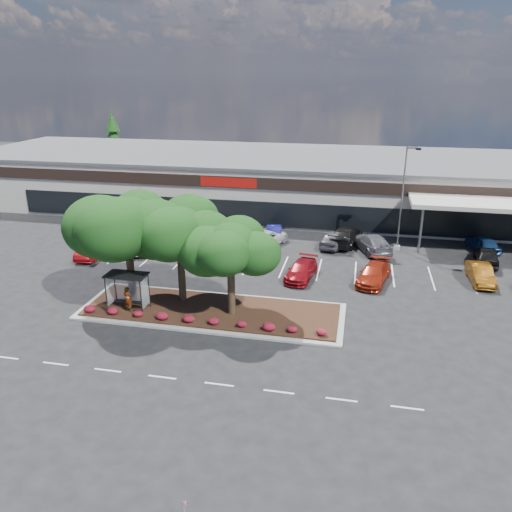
% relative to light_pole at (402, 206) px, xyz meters
% --- Properties ---
extents(ground, '(160.00, 160.00, 0.00)m').
position_rel_light_pole_xyz_m(ground, '(-11.23, -19.95, -4.20)').
color(ground, black).
rests_on(ground, ground).
extents(retail_store, '(80.40, 25.20, 6.25)m').
position_rel_light_pole_xyz_m(retail_store, '(-11.17, 13.95, -1.05)').
color(retail_store, beige).
rests_on(retail_store, ground).
extents(landscape_island, '(18.00, 6.00, 0.26)m').
position_rel_light_pole_xyz_m(landscape_island, '(-13.23, -15.95, -4.08)').
color(landscape_island, '#A0A09B').
rests_on(landscape_island, ground).
extents(lane_markings, '(33.12, 20.06, 0.01)m').
position_rel_light_pole_xyz_m(lane_markings, '(-11.37, -9.53, -4.20)').
color(lane_markings, silver).
rests_on(lane_markings, ground).
extents(shrub_row, '(17.00, 0.80, 0.50)m').
position_rel_light_pole_xyz_m(shrub_row, '(-13.23, -18.05, -3.69)').
color(shrub_row, maroon).
rests_on(shrub_row, landscape_island).
extents(bus_shelter, '(2.75, 1.55, 2.59)m').
position_rel_light_pole_xyz_m(bus_shelter, '(-18.73, -17.00, -1.90)').
color(bus_shelter, black).
rests_on(bus_shelter, landscape_island).
extents(island_tree_west, '(7.20, 7.20, 7.89)m').
position_rel_light_pole_xyz_m(island_tree_west, '(-19.23, -15.45, 0.00)').
color(island_tree_west, '#153A11').
rests_on(island_tree_west, landscape_island).
extents(island_tree_mid, '(6.60, 6.60, 7.32)m').
position_rel_light_pole_xyz_m(island_tree_mid, '(-15.73, -14.75, -0.28)').
color(island_tree_mid, '#153A11').
rests_on(island_tree_mid, landscape_island).
extents(island_tree_east, '(5.80, 5.80, 6.50)m').
position_rel_light_pole_xyz_m(island_tree_east, '(-11.73, -16.25, -0.69)').
color(island_tree_east, '#153A11').
rests_on(island_tree_east, landscape_island).
extents(conifer_north_west, '(4.40, 4.40, 10.00)m').
position_rel_light_pole_xyz_m(conifer_north_west, '(-41.23, 26.05, 0.80)').
color(conifer_north_west, '#153A11').
rests_on(conifer_north_west, ground).
extents(person_waiting, '(0.71, 0.53, 1.76)m').
position_rel_light_pole_xyz_m(person_waiting, '(-18.67, -17.37, -3.06)').
color(person_waiting, '#594C47').
rests_on(person_waiting, landscape_island).
extents(light_pole, '(1.43, 0.63, 9.51)m').
position_rel_light_pole_xyz_m(light_pole, '(0.00, 0.00, 0.00)').
color(light_pole, '#A0A09B').
rests_on(light_pole, ground).
extents(survey_stake, '(0.07, 0.14, 1.14)m').
position_rel_light_pole_xyz_m(survey_stake, '(-9.21, -32.65, -3.47)').
color(survey_stake, tan).
rests_on(survey_stake, ground).
extents(car_0, '(2.04, 4.81, 1.54)m').
position_rel_light_pole_xyz_m(car_0, '(-26.80, -7.43, -3.43)').
color(car_0, maroon).
rests_on(car_0, ground).
extents(car_1, '(3.42, 5.11, 1.59)m').
position_rel_light_pole_xyz_m(car_1, '(-23.54, -5.31, -3.41)').
color(car_1, slate).
rests_on(car_1, ground).
extents(car_2, '(2.23, 5.31, 1.53)m').
position_rel_light_pole_xyz_m(car_2, '(-13.78, -4.52, -3.44)').
color(car_2, '#BABABA').
rests_on(car_2, ground).
extents(car_3, '(3.77, 5.95, 1.60)m').
position_rel_light_pole_xyz_m(car_3, '(-12.72, -4.63, -3.40)').
color(car_3, '#A4A7B0').
rests_on(car_3, ground).
extents(car_4, '(2.55, 4.87, 1.35)m').
position_rel_light_pole_xyz_m(car_4, '(-7.97, -8.64, -3.53)').
color(car_4, maroon).
rests_on(car_4, ground).
extents(car_5, '(3.08, 5.23, 1.42)m').
position_rel_light_pole_xyz_m(car_5, '(-2.32, -8.31, -3.49)').
color(car_5, '#9B2410').
rests_on(car_5, ground).
extents(car_7, '(1.63, 4.39, 1.43)m').
position_rel_light_pole_xyz_m(car_7, '(5.83, -6.57, -3.49)').
color(car_7, '#6D3A09').
rests_on(car_7, ground).
extents(car_9, '(3.84, 6.34, 1.65)m').
position_rel_light_pole_xyz_m(car_9, '(-23.47, -1.34, -3.38)').
color(car_9, '#693004').
rests_on(car_9, ground).
extents(car_10, '(3.21, 5.18, 1.40)m').
position_rel_light_pole_xyz_m(car_10, '(-19.78, 0.40, -3.50)').
color(car_10, '#BDBDBD').
rests_on(car_10, ground).
extents(car_11, '(2.09, 4.43, 1.40)m').
position_rel_light_pole_xyz_m(car_11, '(-11.89, 1.21, -3.50)').
color(car_11, navy).
rests_on(car_11, ground).
extents(car_12, '(4.20, 5.94, 1.50)m').
position_rel_light_pole_xyz_m(car_12, '(-12.27, -1.23, -3.45)').
color(car_12, white).
rests_on(car_12, ground).
extents(car_13, '(3.42, 6.07, 1.66)m').
position_rel_light_pole_xyz_m(car_13, '(-4.89, 0.65, -3.37)').
color(car_13, black).
rests_on(car_13, ground).
extents(car_14, '(2.69, 4.87, 1.57)m').
position_rel_light_pole_xyz_m(car_14, '(-5.95, -0.30, -3.42)').
color(car_14, '#5D5C64').
rests_on(car_14, ground).
extents(car_15, '(4.19, 6.02, 1.62)m').
position_rel_light_pole_xyz_m(car_15, '(-2.41, -0.95, -3.39)').
color(car_15, '#5B5A61').
rests_on(car_15, ground).
extents(car_16, '(2.51, 4.82, 1.57)m').
position_rel_light_pole_xyz_m(car_16, '(7.15, -2.33, -3.42)').
color(car_16, black).
rests_on(car_16, ground).
extents(car_17, '(2.75, 4.70, 1.50)m').
position_rel_light_pole_xyz_m(car_17, '(7.55, 1.17, -3.45)').
color(car_17, navy).
rests_on(car_17, ground).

